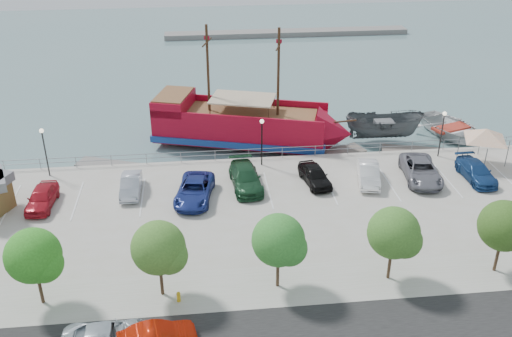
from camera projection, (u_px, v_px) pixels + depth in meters
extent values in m
plane|color=slate|center=(272.00, 214.00, 44.47)|extent=(160.00, 160.00, 0.00)
cube|color=#9D9B8E|center=(293.00, 285.00, 35.17)|extent=(100.00, 4.00, 0.05)
cylinder|color=gray|center=(260.00, 149.00, 50.47)|extent=(50.00, 0.06, 0.06)
cylinder|color=gray|center=(260.00, 153.00, 50.65)|extent=(50.00, 0.06, 0.06)
cube|color=slate|center=(287.00, 33.00, 93.86)|extent=(40.00, 3.00, 0.80)
cube|color=maroon|center=(241.00, 126.00, 55.02)|extent=(17.09, 9.58, 2.65)
cube|color=navy|center=(241.00, 134.00, 55.42)|extent=(17.47, 9.96, 0.61)
cone|color=maroon|center=(334.00, 133.00, 53.58)|extent=(4.53, 5.63, 4.89)
cube|color=maroon|center=(174.00, 102.00, 55.16)|extent=(4.40, 5.76, 1.43)
cube|color=brown|center=(173.00, 94.00, 54.81)|extent=(4.09, 5.31, 0.12)
cube|color=brown|center=(246.00, 113.00, 54.31)|extent=(13.98, 8.12, 0.15)
cube|color=maroon|center=(246.00, 101.00, 56.39)|extent=(15.68, 4.90, 0.71)
cube|color=maroon|center=(235.00, 120.00, 52.11)|extent=(15.68, 4.90, 0.71)
cylinder|color=#382111|center=(278.00, 73.00, 51.93)|extent=(0.30, 0.30, 8.36)
cylinder|color=#382111|center=(208.00, 69.00, 52.99)|extent=(0.30, 0.30, 8.36)
cylinder|color=#382111|center=(279.00, 46.00, 50.76)|extent=(1.02, 2.97, 0.14)
cylinder|color=#382111|center=(207.00, 42.00, 51.83)|extent=(1.02, 2.97, 0.14)
cube|color=#C8B18F|center=(243.00, 98.00, 53.68)|extent=(6.78, 5.41, 0.12)
cylinder|color=#382111|center=(343.00, 121.00, 52.90)|extent=(2.48, 0.89, 0.60)
imported|color=#4A4F52|center=(384.00, 128.00, 55.76)|extent=(7.88, 4.02, 2.91)
imported|color=silver|center=(452.00, 130.00, 56.95)|extent=(8.00, 9.44, 1.66)
cube|color=slate|center=(113.00, 167.00, 51.23)|extent=(7.01, 4.29, 0.39)
cube|color=slate|center=(328.00, 156.00, 53.15)|extent=(7.59, 4.51, 0.42)
cube|color=#70655D|center=(417.00, 152.00, 54.00)|extent=(6.80, 3.60, 0.37)
cylinder|color=slate|center=(458.00, 149.00, 49.79)|extent=(0.10, 0.10, 2.41)
cylinder|color=slate|center=(480.00, 142.00, 51.11)|extent=(0.10, 0.10, 2.41)
cylinder|color=slate|center=(485.00, 162.00, 47.63)|extent=(0.10, 0.10, 2.41)
cylinder|color=slate|center=(507.00, 154.00, 48.94)|extent=(0.10, 0.10, 2.41)
pyramid|color=white|center=(487.00, 129.00, 48.39)|extent=(6.12, 6.12, 0.99)
imported|color=#AAB7BF|center=(108.00, 337.00, 30.26)|extent=(4.88, 2.36, 1.34)
imported|color=#AE1A06|center=(157.00, 337.00, 30.21)|extent=(4.38, 2.19, 1.38)
cylinder|color=gold|center=(179.00, 298.00, 33.65)|extent=(0.23, 0.23, 0.57)
sphere|color=gold|center=(178.00, 294.00, 33.51)|extent=(0.25, 0.25, 0.25)
cylinder|color=black|center=(46.00, 154.00, 47.08)|extent=(0.12, 0.12, 4.00)
sphere|color=#FFF2CC|center=(41.00, 131.00, 46.12)|extent=(0.36, 0.36, 0.36)
cylinder|color=black|center=(262.00, 144.00, 48.84)|extent=(0.12, 0.12, 4.00)
sphere|color=#FFF2CC|center=(262.00, 121.00, 47.88)|extent=(0.36, 0.36, 0.36)
cylinder|color=black|center=(441.00, 136.00, 50.41)|extent=(0.12, 0.12, 4.00)
sphere|color=#FFF2CC|center=(445.00, 114.00, 49.44)|extent=(0.36, 0.36, 0.36)
cylinder|color=#473321|center=(40.00, 288.00, 33.21)|extent=(0.20, 0.20, 2.20)
sphere|color=#29731C|center=(33.00, 256.00, 32.15)|extent=(3.20, 3.20, 3.20)
sphere|color=#29731C|center=(44.00, 264.00, 32.13)|extent=(2.20, 2.20, 2.20)
cylinder|color=#473321|center=(161.00, 280.00, 33.89)|extent=(0.20, 0.20, 2.20)
sphere|color=#3A6523|center=(158.00, 248.00, 32.84)|extent=(3.20, 3.20, 3.20)
sphere|color=#3A6523|center=(169.00, 256.00, 32.82)|extent=(2.20, 2.20, 2.20)
cylinder|color=#473321|center=(278.00, 272.00, 34.58)|extent=(0.20, 0.20, 2.20)
sphere|color=#2C6D27|center=(278.00, 240.00, 33.52)|extent=(3.20, 3.20, 3.20)
sphere|color=#2C6D27|center=(289.00, 248.00, 33.50)|extent=(2.20, 2.20, 2.20)
cylinder|color=#473321|center=(390.00, 264.00, 35.26)|extent=(0.20, 0.20, 2.20)
sphere|color=#366423|center=(394.00, 233.00, 34.21)|extent=(3.20, 3.20, 3.20)
sphere|color=#366423|center=(404.00, 240.00, 34.18)|extent=(2.20, 2.20, 2.20)
cylinder|color=#473321|center=(497.00, 256.00, 35.95)|extent=(0.20, 0.20, 2.20)
sphere|color=#2D4E19|center=(504.00, 226.00, 34.89)|extent=(3.20, 3.20, 3.20)
imported|color=#B21826|center=(42.00, 197.00, 43.22)|extent=(2.05, 4.56, 1.52)
imported|color=#A9AEBC|center=(131.00, 185.00, 45.05)|extent=(1.50, 4.25, 1.40)
imported|color=navy|center=(194.00, 190.00, 44.15)|extent=(3.55, 6.00, 1.56)
imported|color=#1B4628|center=(246.00, 178.00, 45.92)|extent=(2.68, 5.71, 1.61)
imported|color=black|center=(315.00, 175.00, 46.46)|extent=(2.46, 4.64, 1.50)
imported|color=white|center=(369.00, 174.00, 46.63)|extent=(2.47, 4.80, 1.51)
imported|color=slate|center=(421.00, 170.00, 47.07)|extent=(3.41, 6.13, 1.62)
imported|color=navy|center=(476.00, 171.00, 47.09)|extent=(2.11, 4.98, 1.43)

